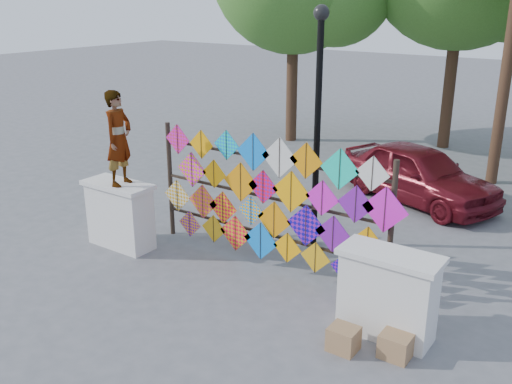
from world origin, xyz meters
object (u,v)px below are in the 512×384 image
at_px(sedan, 419,174).
at_px(lamppost, 318,107).
at_px(kite_rack, 270,201).
at_px(vendor_woman, 119,138).

bearing_deg(sedan, lamppost, -171.54).
xyz_separation_m(kite_rack, vendor_woman, (-2.68, -0.93, 0.93)).
relative_size(sedan, lamppost, 0.89).
xyz_separation_m(kite_rack, lamppost, (0.19, 1.27, 1.47)).
xyz_separation_m(vendor_woman, lamppost, (2.87, 2.20, 0.54)).
relative_size(kite_rack, vendor_woman, 2.84).
relative_size(kite_rack, sedan, 1.25).
bearing_deg(kite_rack, lamppost, 81.62).
distance_m(vendor_woman, lamppost, 3.66).
bearing_deg(vendor_woman, sedan, -43.36).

